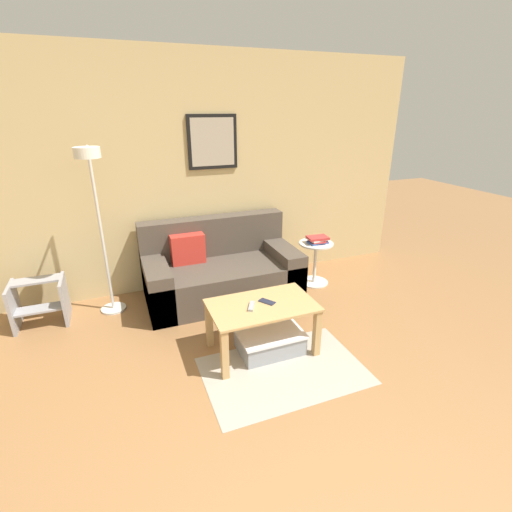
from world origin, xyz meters
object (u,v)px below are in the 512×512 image
(storage_bin, at_px, (270,341))
(remote_control, at_px, (251,306))
(floor_lamp, at_px, (96,203))
(cell_phone, at_px, (267,302))
(couch, at_px, (221,271))
(step_stool, at_px, (40,301))
(book_stack, at_px, (318,240))
(side_table, at_px, (315,259))
(coffee_table, at_px, (262,314))

(storage_bin, relative_size, remote_control, 3.71)
(storage_bin, height_order, floor_lamp, floor_lamp)
(floor_lamp, distance_m, cell_phone, 1.78)
(remote_control, xyz_separation_m, cell_phone, (0.15, 0.03, -0.01))
(couch, distance_m, step_stool, 1.80)
(cell_phone, bearing_deg, couch, 60.38)
(book_stack, xyz_separation_m, cell_phone, (-1.05, -0.98, -0.10))
(couch, height_order, cell_phone, couch)
(floor_lamp, xyz_separation_m, cell_phone, (1.24, -1.04, -0.73))
(step_stool, bearing_deg, cell_phone, -32.04)
(cell_phone, bearing_deg, book_stack, 8.88)
(couch, relative_size, floor_lamp, 0.99)
(side_table, relative_size, step_stool, 1.09)
(floor_lamp, height_order, cell_phone, floor_lamp)
(couch, bearing_deg, floor_lamp, -176.60)
(couch, xyz_separation_m, remote_control, (-0.07, -1.15, 0.18))
(storage_bin, bearing_deg, floor_lamp, 138.80)
(side_table, bearing_deg, cell_phone, -136.52)
(book_stack, bearing_deg, step_stool, 176.13)
(remote_control, bearing_deg, book_stack, 68.44)
(floor_lamp, distance_m, remote_control, 1.69)
(side_table, distance_m, cell_phone, 1.45)
(book_stack, bearing_deg, remote_control, -139.90)
(storage_bin, distance_m, remote_control, 0.40)
(storage_bin, bearing_deg, book_stack, 44.61)
(coffee_table, relative_size, remote_control, 5.91)
(step_stool, bearing_deg, remote_control, -35.01)
(coffee_table, distance_m, floor_lamp, 1.79)
(book_stack, bearing_deg, cell_phone, -137.02)
(coffee_table, relative_size, storage_bin, 1.59)
(couch, bearing_deg, book_stack, -6.45)
(couch, relative_size, book_stack, 6.43)
(step_stool, bearing_deg, floor_lamp, -12.08)
(floor_lamp, xyz_separation_m, book_stack, (2.30, -0.06, -0.63))
(storage_bin, height_order, book_stack, book_stack)
(remote_control, bearing_deg, cell_phone, 40.83)
(storage_bin, relative_size, step_stool, 1.18)
(storage_bin, xyz_separation_m, floor_lamp, (-1.25, 1.09, 1.09))
(couch, distance_m, coffee_table, 1.13)
(cell_phone, distance_m, step_stool, 2.24)
(couch, xyz_separation_m, floor_lamp, (-1.15, -0.07, 0.90))
(coffee_table, bearing_deg, floor_lamp, 138.22)
(book_stack, height_order, remote_control, book_stack)
(remote_control, bearing_deg, side_table, 68.89)
(storage_bin, height_order, cell_phone, cell_phone)
(floor_lamp, bearing_deg, book_stack, -1.51)
(side_table, relative_size, cell_phone, 3.67)
(floor_lamp, relative_size, book_stack, 6.52)
(remote_control, distance_m, step_stool, 2.13)
(remote_control, relative_size, step_stool, 0.32)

